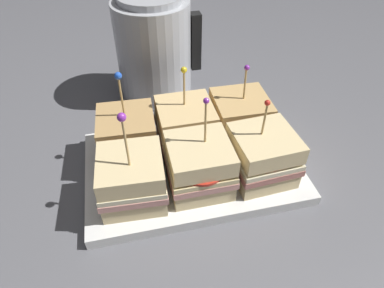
{
  "coord_description": "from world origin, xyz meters",
  "views": [
    {
      "loc": [
        -0.09,
        -0.39,
        0.41
      ],
      "look_at": [
        0.0,
        0.0,
        0.06
      ],
      "focal_mm": 32.0,
      "sensor_mm": 36.0,
      "label": 1
    }
  ],
  "objects_px": {
    "sandwich_front_left": "(132,179)",
    "sandwich_back_center": "(185,127)",
    "sandwich_front_center": "(200,166)",
    "sandwich_front_right": "(263,156)",
    "sandwich_back_left": "(128,135)",
    "sandwich_back_right": "(240,118)",
    "kettle_steel": "(154,48)",
    "serving_platter": "(192,167)"
  },
  "relations": [
    {
      "from": "sandwich_front_left",
      "to": "sandwich_back_center",
      "type": "xyz_separation_m",
      "value": [
        0.1,
        0.1,
        0.0
      ]
    },
    {
      "from": "sandwich_front_center",
      "to": "sandwich_front_right",
      "type": "xyz_separation_m",
      "value": [
        0.1,
        -0.0,
        -0.0
      ]
    },
    {
      "from": "sandwich_back_left",
      "to": "sandwich_back_right",
      "type": "distance_m",
      "value": 0.19
    },
    {
      "from": "sandwich_front_right",
      "to": "sandwich_back_left",
      "type": "distance_m",
      "value": 0.22
    },
    {
      "from": "sandwich_front_right",
      "to": "kettle_steel",
      "type": "height_order",
      "value": "kettle_steel"
    },
    {
      "from": "sandwich_front_center",
      "to": "sandwich_back_left",
      "type": "height_order",
      "value": "same"
    },
    {
      "from": "sandwich_front_right",
      "to": "sandwich_back_center",
      "type": "xyz_separation_m",
      "value": [
        -0.1,
        0.1,
        0.0
      ]
    },
    {
      "from": "sandwich_front_center",
      "to": "sandwich_back_right",
      "type": "height_order",
      "value": "sandwich_front_center"
    },
    {
      "from": "sandwich_back_left",
      "to": "serving_platter",
      "type": "bearing_deg",
      "value": -27.08
    },
    {
      "from": "sandwich_front_left",
      "to": "sandwich_back_right",
      "type": "height_order",
      "value": "sandwich_front_left"
    },
    {
      "from": "sandwich_back_left",
      "to": "sandwich_front_right",
      "type": "bearing_deg",
      "value": -26.51
    },
    {
      "from": "serving_platter",
      "to": "sandwich_back_left",
      "type": "distance_m",
      "value": 0.12
    },
    {
      "from": "sandwich_front_left",
      "to": "sandwich_back_right",
      "type": "relative_size",
      "value": 1.13
    },
    {
      "from": "sandwich_back_left",
      "to": "kettle_steel",
      "type": "xyz_separation_m",
      "value": [
        0.08,
        0.2,
        0.05
      ]
    },
    {
      "from": "serving_platter",
      "to": "sandwich_front_left",
      "type": "bearing_deg",
      "value": -153.34
    },
    {
      "from": "serving_platter",
      "to": "sandwich_back_center",
      "type": "bearing_deg",
      "value": 92.1
    },
    {
      "from": "kettle_steel",
      "to": "sandwich_front_center",
      "type": "bearing_deg",
      "value": -85.99
    },
    {
      "from": "sandwich_back_left",
      "to": "kettle_steel",
      "type": "bearing_deg",
      "value": 69.5
    },
    {
      "from": "sandwich_front_right",
      "to": "sandwich_back_left",
      "type": "relative_size",
      "value": 0.91
    },
    {
      "from": "serving_platter",
      "to": "sandwich_front_left",
      "type": "distance_m",
      "value": 0.12
    },
    {
      "from": "sandwich_back_left",
      "to": "sandwich_back_center",
      "type": "distance_m",
      "value": 0.09
    },
    {
      "from": "sandwich_back_center",
      "to": "sandwich_front_center",
      "type": "bearing_deg",
      "value": -88.31
    },
    {
      "from": "sandwich_front_right",
      "to": "sandwich_back_center",
      "type": "height_order",
      "value": "sandwich_back_center"
    },
    {
      "from": "sandwich_front_center",
      "to": "kettle_steel",
      "type": "distance_m",
      "value": 0.31
    },
    {
      "from": "sandwich_front_right",
      "to": "sandwich_back_right",
      "type": "distance_m",
      "value": 0.1
    },
    {
      "from": "sandwich_front_center",
      "to": "sandwich_front_right",
      "type": "height_order",
      "value": "sandwich_front_center"
    },
    {
      "from": "sandwich_back_center",
      "to": "kettle_steel",
      "type": "xyz_separation_m",
      "value": [
        -0.02,
        0.21,
        0.04
      ]
    },
    {
      "from": "sandwich_front_center",
      "to": "sandwich_back_right",
      "type": "relative_size",
      "value": 1.09
    },
    {
      "from": "sandwich_back_right",
      "to": "sandwich_back_left",
      "type": "bearing_deg",
      "value": 179.83
    },
    {
      "from": "kettle_steel",
      "to": "sandwich_back_right",
      "type": "bearing_deg",
      "value": -60.58
    },
    {
      "from": "sandwich_back_center",
      "to": "sandwich_front_left",
      "type": "bearing_deg",
      "value": -134.94
    },
    {
      "from": "sandwich_front_center",
      "to": "sandwich_back_center",
      "type": "distance_m",
      "value": 0.1
    },
    {
      "from": "serving_platter",
      "to": "sandwich_back_right",
      "type": "height_order",
      "value": "sandwich_back_right"
    },
    {
      "from": "sandwich_back_left",
      "to": "kettle_steel",
      "type": "height_order",
      "value": "kettle_steel"
    },
    {
      "from": "serving_platter",
      "to": "sandwich_front_right",
      "type": "relative_size",
      "value": 2.48
    },
    {
      "from": "sandwich_front_left",
      "to": "sandwich_back_right",
      "type": "xyz_separation_m",
      "value": [
        0.19,
        0.1,
        0.0
      ]
    },
    {
      "from": "sandwich_back_left",
      "to": "sandwich_back_center",
      "type": "bearing_deg",
      "value": -1.08
    },
    {
      "from": "sandwich_front_center",
      "to": "sandwich_front_left",
      "type": "bearing_deg",
      "value": -179.02
    },
    {
      "from": "kettle_steel",
      "to": "serving_platter",
      "type": "bearing_deg",
      "value": -85.48
    },
    {
      "from": "sandwich_front_center",
      "to": "sandwich_back_left",
      "type": "distance_m",
      "value": 0.14
    },
    {
      "from": "kettle_steel",
      "to": "sandwich_back_center",
      "type": "bearing_deg",
      "value": -84.92
    },
    {
      "from": "sandwich_back_center",
      "to": "kettle_steel",
      "type": "distance_m",
      "value": 0.21
    }
  ]
}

